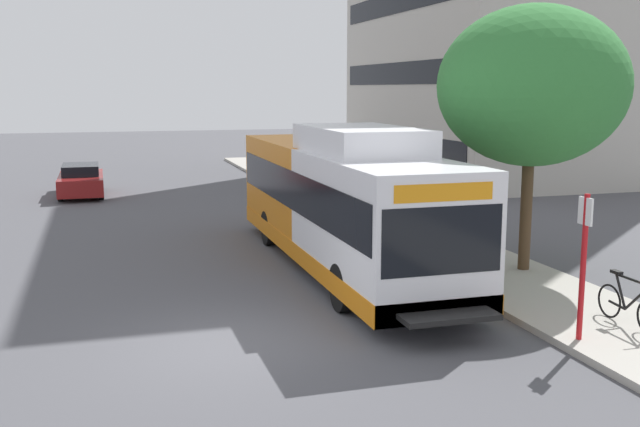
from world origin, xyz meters
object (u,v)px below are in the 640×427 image
object	(u,v)px
transit_bus	(341,202)
street_tree_near_stop	(532,86)
bus_stop_sign_pole	(584,256)
bicycle_parked	(629,304)
parked_car_far_lane	(81,180)

from	to	relation	value
transit_bus	street_tree_near_stop	xyz separation A→B (m)	(4.09, -1.92, 2.87)
transit_bus	bus_stop_sign_pole	distance (m)	7.07
transit_bus	bicycle_parked	distance (m)	7.37
bus_stop_sign_pole	parked_car_far_lane	xyz separation A→B (m)	(-8.79, 22.04, -0.99)
bicycle_parked	parked_car_far_lane	world-z (taller)	parked_car_far_lane
bus_stop_sign_pole	transit_bus	bearing A→B (deg)	108.20
street_tree_near_stop	transit_bus	bearing A→B (deg)	154.87
bus_stop_sign_pole	bicycle_parked	size ratio (longest dim) A/B	1.48
transit_bus	parked_car_far_lane	xyz separation A→B (m)	(-6.59, 15.32, -1.04)
parked_car_far_lane	bus_stop_sign_pole	bearing A→B (deg)	-68.24
transit_bus	bicycle_parked	bearing A→B (deg)	-60.94
transit_bus	bicycle_parked	size ratio (longest dim) A/B	6.96
bus_stop_sign_pole	street_tree_near_stop	world-z (taller)	street_tree_near_stop
transit_bus	bicycle_parked	xyz separation A→B (m)	(3.54, -6.36, -1.14)
bicycle_parked	bus_stop_sign_pole	bearing A→B (deg)	-165.09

